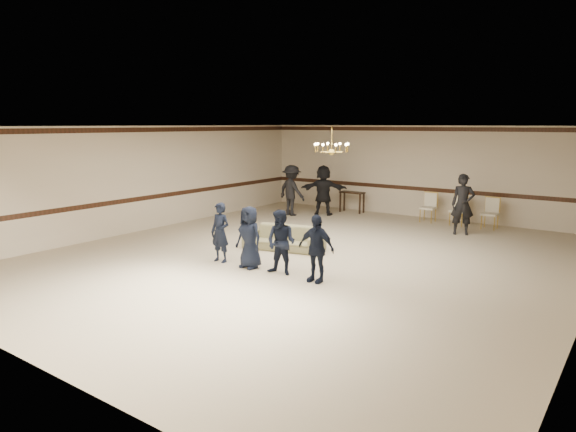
# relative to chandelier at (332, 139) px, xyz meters

# --- Properties ---
(room) EXTENTS (12.01, 14.01, 3.21)m
(room) POSITION_rel_chandelier_xyz_m (0.00, -1.00, -1.28)
(room) COLOR #B2A889
(room) RESTS_ON ground
(chair_rail) EXTENTS (12.00, 0.02, 0.14)m
(chair_rail) POSITION_rel_chandelier_xyz_m (0.00, 5.99, -1.88)
(chair_rail) COLOR #32190F
(chair_rail) RESTS_ON wall_back
(crown_molding) EXTENTS (12.00, 0.02, 0.14)m
(crown_molding) POSITION_rel_chandelier_xyz_m (0.00, 5.99, 0.21)
(crown_molding) COLOR #32190F
(crown_molding) RESTS_ON wall_back
(chandelier) EXTENTS (0.94, 0.94, 0.89)m
(chandelier) POSITION_rel_chandelier_xyz_m (0.00, 0.00, 0.00)
(chandelier) COLOR #B7963A
(chandelier) RESTS_ON ceiling
(boy_a) EXTENTS (0.53, 0.36, 1.43)m
(boy_a) POSITION_rel_chandelier_xyz_m (-1.52, -2.55, -2.16)
(boy_a) COLOR black
(boy_a) RESTS_ON floor
(boy_b) EXTENTS (0.73, 0.51, 1.43)m
(boy_b) POSITION_rel_chandelier_xyz_m (-0.62, -2.55, -2.16)
(boy_b) COLOR black
(boy_b) RESTS_ON floor
(boy_c) EXTENTS (0.75, 0.61, 1.43)m
(boy_c) POSITION_rel_chandelier_xyz_m (0.28, -2.55, -2.16)
(boy_c) COLOR black
(boy_c) RESTS_ON floor
(boy_d) EXTENTS (0.84, 0.36, 1.43)m
(boy_d) POSITION_rel_chandelier_xyz_m (1.18, -2.55, -2.16)
(boy_d) COLOR black
(boy_d) RESTS_ON floor
(settee) EXTENTS (2.23, 1.28, 0.61)m
(settee) POSITION_rel_chandelier_xyz_m (-1.01, -0.67, -2.57)
(settee) COLOR #827C56
(settee) RESTS_ON floor
(adult_left) EXTENTS (1.28, 0.90, 1.81)m
(adult_left) POSITION_rel_chandelier_xyz_m (-3.79, 3.61, -1.97)
(adult_left) COLOR black
(adult_left) RESTS_ON floor
(adult_mid) EXTENTS (1.74, 1.21, 1.81)m
(adult_mid) POSITION_rel_chandelier_xyz_m (-2.89, 4.31, -1.97)
(adult_mid) COLOR black
(adult_mid) RESTS_ON floor
(adult_right) EXTENTS (0.77, 0.64, 1.81)m
(adult_right) POSITION_rel_chandelier_xyz_m (2.21, 3.91, -1.97)
(adult_right) COLOR black
(adult_right) RESTS_ON floor
(banquet_chair_left) EXTENTS (0.48, 0.48, 0.97)m
(banquet_chair_left) POSITION_rel_chandelier_xyz_m (0.68, 5.22, -2.39)
(banquet_chair_left) COLOR beige
(banquet_chair_left) RESTS_ON floor
(banquet_chair_mid) EXTENTS (0.50, 0.50, 0.97)m
(banquet_chair_mid) POSITION_rel_chandelier_xyz_m (1.68, 5.22, -2.39)
(banquet_chair_mid) COLOR beige
(banquet_chair_mid) RESTS_ON floor
(banquet_chair_right) EXTENTS (0.50, 0.50, 0.97)m
(banquet_chair_right) POSITION_rel_chandelier_xyz_m (2.68, 5.22, -2.39)
(banquet_chair_right) COLOR beige
(banquet_chair_right) RESTS_ON floor
(console_table) EXTENTS (0.93, 0.41, 0.77)m
(console_table) POSITION_rel_chandelier_xyz_m (-2.32, 5.42, -2.49)
(console_table) COLOR #311D10
(console_table) RESTS_ON floor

